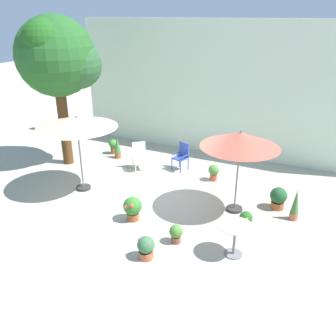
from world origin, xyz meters
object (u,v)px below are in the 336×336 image
(potted_plant_7, at_px, (113,145))
(potted_plant_4, at_px, (117,147))
(patio_chair_1, at_px, (182,155))
(potted_plant_6, at_px, (246,220))
(patio_umbrella_0, at_px, (240,140))
(potted_plant_1, at_px, (146,247))
(potted_plant_5, at_px, (133,208))
(potted_plant_3, at_px, (176,233))
(cafe_table_0, at_px, (235,234))
(patio_umbrella_1, at_px, (77,123))
(potted_plant_8, at_px, (278,198))
(shade_tree, at_px, (58,57))
(potted_plant_2, at_px, (295,205))
(potted_plant_0, at_px, (214,172))
(patio_chair_0, at_px, (140,154))

(potted_plant_7, bearing_deg, potted_plant_4, -36.96)
(patio_chair_1, relative_size, potted_plant_6, 1.69)
(patio_umbrella_0, relative_size, potted_plant_1, 4.29)
(potted_plant_5, bearing_deg, potted_plant_1, -48.94)
(potted_plant_3, bearing_deg, potted_plant_4, 136.82)
(cafe_table_0, height_order, potted_plant_5, cafe_table_0)
(patio_umbrella_0, distance_m, potted_plant_7, 6.08)
(patio_umbrella_1, xyz_separation_m, potted_plant_7, (-0.86, 2.94, -1.77))
(potted_plant_5, height_order, potted_plant_6, potted_plant_5)
(patio_umbrella_0, height_order, potted_plant_6, patio_umbrella_0)
(potted_plant_6, bearing_deg, potted_plant_8, 71.23)
(shade_tree, relative_size, potted_plant_7, 8.83)
(potted_plant_1, distance_m, potted_plant_3, 0.89)
(potted_plant_3, relative_size, potted_plant_7, 0.82)
(patio_umbrella_1, bearing_deg, patio_umbrella_0, 9.52)
(potted_plant_7, bearing_deg, patio_umbrella_0, -21.85)
(potted_plant_2, xyz_separation_m, potted_plant_8, (-0.49, 0.40, -0.09))
(shade_tree, relative_size, potted_plant_4, 6.19)
(patio_umbrella_1, distance_m, potted_plant_3, 4.37)
(patio_umbrella_0, distance_m, potted_plant_8, 2.08)
(potted_plant_2, bearing_deg, shade_tree, 176.32)
(potted_plant_0, distance_m, potted_plant_1, 4.45)
(patio_umbrella_1, distance_m, potted_plant_0, 4.50)
(cafe_table_0, relative_size, potted_plant_4, 0.95)
(potted_plant_1, distance_m, potted_plant_5, 1.65)
(potted_plant_3, bearing_deg, potted_plant_6, 40.62)
(cafe_table_0, relative_size, potted_plant_6, 1.38)
(cafe_table_0, height_order, potted_plant_2, potted_plant_2)
(potted_plant_1, relative_size, potted_plant_3, 1.16)
(cafe_table_0, bearing_deg, potted_plant_0, 115.72)
(potted_plant_5, distance_m, potted_plant_6, 2.88)
(patio_chair_1, distance_m, potted_plant_0, 1.36)
(patio_umbrella_0, xyz_separation_m, potted_plant_6, (0.53, -0.91, -1.70))
(potted_plant_0, bearing_deg, potted_plant_6, -55.82)
(potted_plant_2, distance_m, potted_plant_6, 1.51)
(shade_tree, bearing_deg, patio_chair_1, 17.55)
(shade_tree, bearing_deg, patio_chair_0, 13.73)
(patio_umbrella_1, bearing_deg, patio_chair_0, 69.23)
(patio_umbrella_1, xyz_separation_m, patio_chair_0, (0.80, 2.11, -1.56))
(potted_plant_3, relative_size, potted_plant_4, 0.57)
(potted_plant_2, xyz_separation_m, potted_plant_7, (-6.95, 1.96, -0.09))
(potted_plant_1, xyz_separation_m, potted_plant_5, (-1.08, 1.24, 0.08))
(shade_tree, height_order, patio_umbrella_1, shade_tree)
(cafe_table_0, bearing_deg, patio_chair_1, 127.52)
(patio_chair_1, bearing_deg, potted_plant_1, -75.28)
(patio_umbrella_0, xyz_separation_m, potted_plant_8, (1.04, 0.62, -1.69))
(potted_plant_2, xyz_separation_m, potted_plant_3, (-2.36, -2.28, -0.17))
(cafe_table_0, bearing_deg, potted_plant_1, -150.77)
(potted_plant_2, bearing_deg, potted_plant_6, -131.90)
(cafe_table_0, distance_m, potted_plant_4, 6.73)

